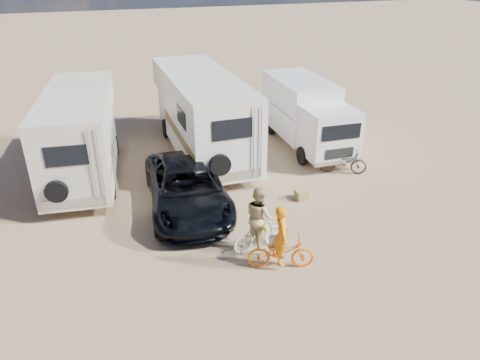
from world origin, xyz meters
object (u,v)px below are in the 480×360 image
object	(u,v)px
box_truck	(307,116)
bike_man	(281,252)
rv_left	(81,137)
rider_woman	(259,222)
rv_main	(202,116)
crate	(302,195)
rider_man	(281,241)
dark_suv	(187,188)
bike_parked	(343,162)
cooler	(184,227)
bike_woman	(259,234)

from	to	relation	value
box_truck	bike_man	xyz separation A→B (m)	(-4.73, -7.79, -0.95)
rv_left	rider_woman	distance (m)	8.17
rv_left	rider_woman	size ratio (longest dim) A/B	3.68
rv_main	box_truck	xyz separation A→B (m)	(4.60, -0.72, -0.28)
box_truck	crate	size ratio (longest dim) A/B	14.80
rider_man	crate	bearing A→B (deg)	-16.19
box_truck	dark_suv	bearing A→B (deg)	-146.97
box_truck	rider_man	xyz separation A→B (m)	(-4.73, -7.79, -0.56)
dark_suv	rider_man	bearing A→B (deg)	-62.69
dark_suv	crate	xyz separation A→B (m)	(3.96, -0.77, -0.59)
rider_woman	bike_parked	size ratio (longest dim) A/B	1.01
rider_man	cooler	xyz separation A→B (m)	(-2.11, 2.57, -0.66)
bike_woman	crate	xyz separation A→B (m)	(2.55, 2.29, -0.33)
bike_man	cooler	distance (m)	3.34
dark_suv	bike_woman	xyz separation A→B (m)	(1.40, -3.06, -0.26)
rider_man	crate	distance (m)	4.08
rv_left	bike_man	bearing A→B (deg)	-51.02
box_truck	crate	xyz separation A→B (m)	(-2.42, -4.49, -1.26)
bike_woman	cooler	distance (m)	2.45
box_truck	bike_man	bearing A→B (deg)	-118.51
rider_man	rider_woman	xyz separation A→B (m)	(-0.25, 1.00, 0.06)
rv_main	dark_suv	world-z (taller)	rv_main
rider_woman	rv_main	bearing A→B (deg)	-12.20
rv_main	cooler	size ratio (longest dim) A/B	16.04
rv_left	bike_woman	world-z (taller)	rv_left
crate	rider_man	bearing A→B (deg)	-124.95
box_truck	bike_woman	bearing A→B (deg)	-123.50
rv_main	bike_parked	world-z (taller)	rv_main
rider_woman	bike_parked	bearing A→B (deg)	-63.15
rv_main	bike_parked	bearing A→B (deg)	-38.92
bike_woman	bike_parked	distance (m)	6.25
rider_woman	crate	bearing A→B (deg)	-57.36
bike_man	bike_parked	world-z (taller)	bike_parked
rv_left	cooler	distance (m)	6.01
bike_parked	rider_man	bearing A→B (deg)	161.66
rider_woman	dark_suv	bearing A→B (deg)	15.29
crate	bike_woman	bearing A→B (deg)	-138.04
bike_woman	bike_man	bearing A→B (deg)	-175.44
bike_man	crate	bearing A→B (deg)	-16.19
rv_main	bike_woman	bearing A→B (deg)	-92.47
cooler	bike_parked	bearing A→B (deg)	26.68
rv_left	bike_man	xyz separation A→B (m)	(4.81, -7.74, -1.17)
rider_man	bike_parked	size ratio (longest dim) A/B	0.94
dark_suv	crate	distance (m)	4.07
dark_suv	bike_man	distance (m)	4.40
rv_main	bike_parked	distance (m)	6.16
bike_man	rider_woman	xyz separation A→B (m)	(-0.25, 1.00, 0.45)
rv_main	crate	bearing A→B (deg)	-66.97
rider_man	cooler	distance (m)	3.39
cooler	bike_man	bearing A→B (deg)	-40.92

